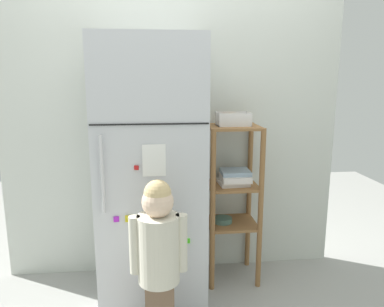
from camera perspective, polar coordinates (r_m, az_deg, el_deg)
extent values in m
plane|color=#999993|center=(2.72, -2.23, -20.56)|extent=(6.00, 6.00, 0.00)
cube|color=silver|center=(2.68, -2.95, 4.13)|extent=(2.44, 0.03, 2.19)
cube|color=silver|center=(2.39, -6.31, -2.99)|extent=(0.66, 0.63, 1.69)
cube|color=black|center=(2.01, -6.54, 4.53)|extent=(0.65, 0.01, 0.01)
cylinder|color=silver|center=(2.06, -13.74, -3.19)|extent=(0.02, 0.02, 0.44)
cube|color=white|center=(2.04, -5.89, -1.06)|extent=(0.13, 0.01, 0.18)
cube|color=#3DCC19|center=(2.21, -0.69, -13.39)|extent=(0.03, 0.01, 0.03)
cube|color=gold|center=(2.15, -9.78, -9.91)|extent=(0.04, 0.01, 0.04)
cube|color=#5012D5|center=(2.22, -4.62, -14.24)|extent=(0.04, 0.02, 0.04)
cube|color=red|center=(2.05, -8.60, -2.19)|extent=(0.03, 0.02, 0.02)
cube|color=purple|center=(2.15, -11.64, -9.93)|extent=(0.03, 0.01, 0.03)
cube|color=#CB45EC|center=(2.15, -3.33, -10.41)|extent=(0.03, 0.02, 0.03)
cylinder|color=beige|center=(2.00, -5.19, -14.46)|extent=(0.22, 0.22, 0.37)
sphere|color=beige|center=(1.99, -5.32, -9.13)|extent=(0.10, 0.10, 0.10)
sphere|color=beige|center=(1.90, -5.34, -7.45)|extent=(0.17, 0.17, 0.17)
sphere|color=tan|center=(1.89, -5.36, -6.15)|extent=(0.14, 0.14, 0.14)
cylinder|color=beige|center=(1.99, -8.80, -13.80)|extent=(0.06, 0.06, 0.31)
cylinder|color=beige|center=(1.99, -1.62, -13.63)|extent=(0.06, 0.06, 0.31)
cylinder|color=olive|center=(2.50, 3.21, -9.09)|extent=(0.04, 0.04, 1.13)
cylinder|color=olive|center=(2.57, 10.56, -8.67)|extent=(0.04, 0.04, 1.13)
cylinder|color=olive|center=(2.78, 2.20, -6.89)|extent=(0.04, 0.04, 1.13)
cylinder|color=olive|center=(2.85, 8.82, -6.58)|extent=(0.04, 0.04, 1.13)
cube|color=olive|center=(2.54, 6.48, 4.12)|extent=(0.35, 0.32, 0.02)
cube|color=olive|center=(2.63, 6.27, -4.93)|extent=(0.35, 0.32, 0.02)
cube|color=olive|center=(2.72, 6.14, -10.66)|extent=(0.35, 0.32, 0.02)
cube|color=white|center=(2.62, 6.37, -4.44)|extent=(0.21, 0.20, 0.03)
cube|color=white|center=(2.60, 6.72, -3.77)|extent=(0.20, 0.19, 0.04)
cube|color=#99B2C6|center=(2.62, 6.71, -2.86)|extent=(0.21, 0.19, 0.03)
cylinder|color=#4C7266|center=(2.70, 4.80, -10.22)|extent=(0.13, 0.13, 0.04)
cube|color=white|center=(2.54, 6.39, 4.40)|extent=(0.22, 0.15, 0.01)
cube|color=white|center=(2.47, 6.78, 5.14)|extent=(0.22, 0.01, 0.09)
cube|color=white|center=(2.61, 6.06, 5.52)|extent=(0.22, 0.01, 0.09)
cube|color=white|center=(2.52, 3.98, 5.33)|extent=(0.01, 0.15, 0.09)
cube|color=white|center=(2.56, 8.80, 5.34)|extent=(0.01, 0.15, 0.09)
sphere|color=#8D2B09|center=(2.51, 5.74, 5.31)|extent=(0.08, 0.08, 0.08)
sphere|color=orange|center=(2.56, 6.18, 5.31)|extent=(0.07, 0.07, 0.07)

